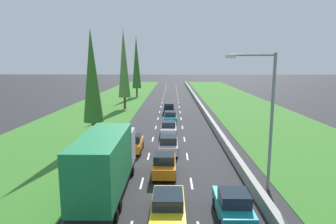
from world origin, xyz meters
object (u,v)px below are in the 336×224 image
object	(u,v)px
black_hatchback_centre_lane	(169,108)
street_light_mast	(267,112)
silver_hatchback_centre_lane	(168,145)
poplar_tree_third	(124,64)
orange_hatchback_centre_lane	(164,164)
orange_hatchback_left_lane	(133,143)
green_box_truck_left_lane	(106,163)
white_sedan_centre_lane	(169,128)
poplar_tree_second	(92,76)
teal_hatchback_right_lane	(233,206)
poplar_tree_fourth	(136,62)
teal_sedan_centre_lane	(170,117)
yellow_sedan_centre_lane	(168,207)

from	to	relation	value
black_hatchback_centre_lane	street_light_mast	distance (m)	30.57
silver_hatchback_centre_lane	poplar_tree_third	bearing A→B (deg)	107.36
orange_hatchback_centre_lane	silver_hatchback_centre_lane	world-z (taller)	same
orange_hatchback_left_lane	poplar_tree_third	xyz separation A→B (m)	(-4.92, 26.00, 7.34)
green_box_truck_left_lane	street_light_mast	xyz separation A→B (m)	(10.19, 1.15, 3.05)
white_sedan_centre_lane	orange_hatchback_centre_lane	bearing A→B (deg)	-90.84
silver_hatchback_centre_lane	poplar_tree_second	distance (m)	10.97
silver_hatchback_centre_lane	teal_hatchback_right_lane	bearing A→B (deg)	-72.78
silver_hatchback_centre_lane	poplar_tree_fourth	size ratio (longest dim) A/B	0.26
silver_hatchback_centre_lane	poplar_tree_fourth	xyz separation A→B (m)	(-8.34, 45.47, 7.59)
orange_hatchback_centre_lane	street_light_mast	world-z (taller)	street_light_mast
teal_sedan_centre_lane	yellow_sedan_centre_lane	bearing A→B (deg)	-89.89
green_box_truck_left_lane	poplar_tree_third	size ratio (longest dim) A/B	0.66
green_box_truck_left_lane	poplar_tree_fourth	xyz separation A→B (m)	(-4.56, 54.25, 6.24)
silver_hatchback_centre_lane	teal_sedan_centre_lane	bearing A→B (deg)	89.70
white_sedan_centre_lane	black_hatchback_centre_lane	world-z (taller)	black_hatchback_centre_lane
green_box_truck_left_lane	poplar_tree_fourth	bearing A→B (deg)	94.80
teal_hatchback_right_lane	orange_hatchback_left_lane	xyz separation A→B (m)	(-6.97, 12.12, 0.00)
yellow_sedan_centre_lane	teal_hatchback_right_lane	bearing A→B (deg)	2.60
orange_hatchback_centre_lane	orange_hatchback_left_lane	xyz separation A→B (m)	(-3.13, 5.77, 0.00)
teal_sedan_centre_lane	teal_hatchback_right_lane	size ratio (longest dim) A/B	1.15
yellow_sedan_centre_lane	orange_hatchback_centre_lane	world-z (taller)	orange_hatchback_centre_lane
street_light_mast	yellow_sedan_centre_lane	bearing A→B (deg)	-146.75
teal_sedan_centre_lane	orange_hatchback_left_lane	world-z (taller)	orange_hatchback_left_lane
poplar_tree_fourth	poplar_tree_third	bearing A→B (deg)	-89.88
teal_sedan_centre_lane	poplar_tree_second	xyz separation A→B (m)	(-8.09, -10.04, 6.19)
poplar_tree_second	poplar_tree_third	distance (m)	22.31
orange_hatchback_centre_lane	black_hatchback_centre_lane	bearing A→B (deg)	89.87
orange_hatchback_centre_lane	poplar_tree_second	xyz separation A→B (m)	(-7.77, 9.50, 6.17)
silver_hatchback_centre_lane	teal_hatchback_right_lane	distance (m)	12.14
green_box_truck_left_lane	white_sedan_centre_lane	xyz separation A→B (m)	(3.72, 16.08, -1.37)
teal_sedan_centre_lane	orange_hatchback_left_lane	distance (m)	14.19
orange_hatchback_left_lane	green_box_truck_left_lane	bearing A→B (deg)	-92.49
yellow_sedan_centre_lane	teal_hatchback_right_lane	distance (m)	3.47
orange_hatchback_left_lane	street_light_mast	world-z (taller)	street_light_mast
orange_hatchback_centre_lane	street_light_mast	bearing A→B (deg)	-19.76
orange_hatchback_centre_lane	white_sedan_centre_lane	size ratio (longest dim) A/B	0.87
poplar_tree_third	poplar_tree_fourth	world-z (taller)	poplar_tree_fourth
green_box_truck_left_lane	street_light_mast	size ratio (longest dim) A/B	1.04
yellow_sedan_centre_lane	green_box_truck_left_lane	distance (m)	5.09
black_hatchback_centre_lane	poplar_tree_second	world-z (taller)	poplar_tree_second
poplar_tree_third	street_light_mast	xyz separation A→B (m)	(14.70, -34.16, -2.94)
street_light_mast	orange_hatchback_left_lane	bearing A→B (deg)	140.15
yellow_sedan_centre_lane	black_hatchback_centre_lane	world-z (taller)	black_hatchback_centre_lane
poplar_tree_third	poplar_tree_fourth	distance (m)	18.95
orange_hatchback_centre_lane	poplar_tree_fourth	xyz separation A→B (m)	(-8.09, 50.72, 7.59)
street_light_mast	orange_hatchback_centre_lane	bearing A→B (deg)	160.24
green_box_truck_left_lane	street_light_mast	bearing A→B (deg)	6.41
poplar_tree_second	street_light_mast	xyz separation A→B (m)	(14.43, -11.89, -1.77)
orange_hatchback_centre_lane	teal_hatchback_right_lane	world-z (taller)	same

